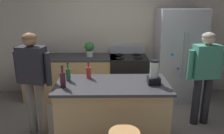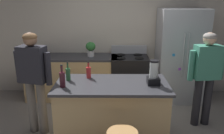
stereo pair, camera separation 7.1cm
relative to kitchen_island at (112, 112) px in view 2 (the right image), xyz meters
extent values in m
cube|color=beige|center=(0.00, 1.95, 0.89)|extent=(8.00, 0.10, 2.70)
cube|color=tan|center=(0.00, 0.00, -0.02)|extent=(1.55, 0.76, 0.88)
cube|color=#333338|center=(0.00, 0.00, 0.44)|extent=(1.61, 0.82, 0.04)
cube|color=tan|center=(-0.80, 1.55, -0.02)|extent=(2.00, 0.64, 0.88)
cube|color=#333338|center=(-0.80, 1.55, 0.44)|extent=(2.00, 0.64, 0.04)
cube|color=#B7BABF|center=(1.37, 1.50, 0.48)|extent=(0.90, 0.70, 1.88)
cylinder|color=#B7BABF|center=(1.33, 1.13, 0.58)|extent=(0.02, 0.02, 0.85)
cylinder|color=#B7BABF|center=(1.41, 1.13, 0.58)|extent=(0.02, 0.02, 0.85)
cube|color=#268CD8|center=(1.15, 1.15, 0.59)|extent=(0.05, 0.01, 0.05)
cube|color=orange|center=(1.69, 1.15, 0.77)|extent=(0.05, 0.01, 0.05)
cube|color=purple|center=(1.29, 1.15, 0.31)|extent=(0.05, 0.01, 0.05)
cube|color=black|center=(0.36, 1.52, 0.00)|extent=(0.76, 0.64, 0.92)
cube|color=black|center=(0.36, 1.20, -0.05)|extent=(0.60, 0.01, 0.24)
cube|color=#B7BABF|center=(0.36, 1.81, 0.55)|extent=(0.76, 0.06, 0.18)
cylinder|color=black|center=(0.18, 1.37, 0.46)|extent=(0.18, 0.18, 0.01)
cylinder|color=black|center=(0.54, 1.37, 0.46)|extent=(0.18, 0.18, 0.01)
cylinder|color=black|center=(0.18, 1.67, 0.46)|extent=(0.18, 0.18, 0.01)
cylinder|color=black|center=(0.54, 1.67, 0.46)|extent=(0.18, 0.18, 0.01)
cylinder|color=#66605B|center=(-1.26, 0.22, -0.03)|extent=(0.16, 0.16, 0.86)
cylinder|color=#66605B|center=(-1.09, 0.18, -0.03)|extent=(0.16, 0.16, 0.86)
cube|color=#26262D|center=(-1.18, 0.20, 0.67)|extent=(0.44, 0.31, 0.55)
cylinder|color=#26262D|center=(-1.42, 0.26, 0.62)|extent=(0.11, 0.11, 0.49)
cylinder|color=#26262D|center=(-0.93, 0.14, 0.62)|extent=(0.11, 0.11, 0.49)
sphere|color=#8C664C|center=(-1.18, 0.20, 1.05)|extent=(0.24, 0.24, 0.20)
ellipsoid|color=brown|center=(-1.18, 0.20, 1.08)|extent=(0.25, 0.25, 0.12)
cylinder|color=#26262B|center=(1.59, 0.46, -0.04)|extent=(0.14, 0.14, 0.83)
cylinder|color=#26262B|center=(1.41, 0.44, -0.04)|extent=(0.14, 0.14, 0.83)
cube|color=#3F8C72|center=(1.50, 0.45, 0.64)|extent=(0.42, 0.26, 0.54)
cylinder|color=#3F8C72|center=(1.75, 0.48, 0.59)|extent=(0.10, 0.10, 0.49)
cylinder|color=#3F8C72|center=(1.25, 0.43, 0.59)|extent=(0.10, 0.10, 0.49)
sphere|color=#D8AD8C|center=(1.50, 0.45, 1.01)|extent=(0.22, 0.22, 0.20)
ellipsoid|color=gray|center=(1.50, 0.45, 1.05)|extent=(0.23, 0.23, 0.12)
cylinder|color=#B7844C|center=(0.13, -0.78, 0.14)|extent=(0.36, 0.36, 0.04)
cylinder|color=silver|center=(-0.45, 1.55, 0.52)|extent=(0.14, 0.14, 0.12)
ellipsoid|color=#337A38|center=(-0.45, 1.55, 0.67)|extent=(0.20, 0.20, 0.18)
cube|color=black|center=(0.58, -0.03, 0.51)|extent=(0.17, 0.17, 0.10)
cylinder|color=silver|center=(0.58, -0.03, 0.67)|extent=(0.12, 0.12, 0.22)
cylinder|color=black|center=(0.58, -0.03, 0.79)|extent=(0.12, 0.12, 0.02)
cylinder|color=#471923|center=(-0.67, -0.15, 0.56)|extent=(0.08, 0.08, 0.21)
cylinder|color=#471923|center=(-0.67, -0.15, 0.71)|extent=(0.03, 0.03, 0.09)
cylinder|color=black|center=(-0.67, -0.15, 0.76)|extent=(0.03, 0.03, 0.02)
cylinder|color=#2D6638|center=(-0.64, 0.12, 0.55)|extent=(0.07, 0.07, 0.18)
cylinder|color=#2D6638|center=(-0.64, 0.12, 0.68)|extent=(0.03, 0.03, 0.08)
cylinder|color=black|center=(-0.64, 0.12, 0.72)|extent=(0.03, 0.03, 0.02)
cylinder|color=red|center=(-0.35, 0.23, 0.54)|extent=(0.07, 0.07, 0.17)
cylinder|color=red|center=(-0.35, 0.23, 0.66)|extent=(0.03, 0.03, 0.07)
cylinder|color=black|center=(-0.35, 0.23, 0.70)|extent=(0.03, 0.03, 0.02)
camera|label=1|loc=(-0.04, -3.03, 1.62)|focal=36.57mm
camera|label=2|loc=(0.03, -3.03, 1.62)|focal=36.57mm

